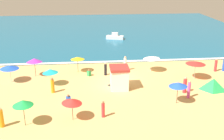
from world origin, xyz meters
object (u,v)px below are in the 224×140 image
object	(u,v)px
beach_umbrella_0	(178,84)
beachgoer_12	(125,64)
beach_umbrella_5	(9,67)
beachgoer_1	(68,100)
beachgoer_5	(103,109)
beachgoer_0	(189,90)
beachgoer_11	(89,73)
small_boat_0	(115,37)
lifeguard_cabana	(119,77)
beachgoer_8	(106,69)
beach_umbrella_6	(50,71)
beachgoer_10	(53,86)
beach_umbrella_3	(77,58)
beachgoer_4	(216,65)
beachgoer_6	(185,85)
beach_umbrella_1	(34,60)
beach_tent	(213,85)
beachgoer_2	(224,64)
beachgoer_3	(1,118)
beach_umbrella_4	(23,103)
beach_umbrella_9	(151,58)
beach_umbrella_2	(196,63)
beach_umbrella_8	(72,101)

from	to	relation	value
beach_umbrella_0	beachgoer_12	world-z (taller)	beach_umbrella_0
beach_umbrella_5	beachgoer_1	size ratio (longest dim) A/B	2.69
beach_umbrella_0	beachgoer_5	distance (m)	7.64
beachgoer_5	beachgoer_0	bearing A→B (deg)	19.19
beachgoer_11	small_boat_0	bearing A→B (deg)	74.51
lifeguard_cabana	beachgoer_0	world-z (taller)	lifeguard_cabana
lifeguard_cabana	beachgoer_8	distance (m)	4.26
beachgoer_1	beachgoer_11	xyz separation A→B (m)	(2.08, 7.25, -0.04)
beach_umbrella_6	beachgoer_1	world-z (taller)	beach_umbrella_6
beach_umbrella_0	beachgoer_10	distance (m)	12.76
beach_umbrella_3	beachgoer_12	xyz separation A→B (m)	(5.99, 0.03, -0.93)
beachgoer_1	beachgoer_4	world-z (taller)	beachgoer_4
beachgoer_8	beach_umbrella_0	bearing A→B (deg)	-52.47
beachgoer_4	beachgoer_6	size ratio (longest dim) A/B	0.94
beach_umbrella_5	small_boat_0	bearing A→B (deg)	54.20
lifeguard_cabana	beach_umbrella_1	distance (m)	10.72
beachgoer_1	beach_umbrella_6	bearing A→B (deg)	114.74
beach_umbrella_1	beachgoer_8	xyz separation A→B (m)	(8.48, -0.46, -1.22)
beach_tent	beach_umbrella_0	bearing A→B (deg)	-152.40
beach_umbrella_5	beachgoer_5	distance (m)	13.57
beachgoer_4	lifeguard_cabana	bearing A→B (deg)	-162.15
beach_umbrella_6	beachgoer_4	size ratio (longest dim) A/B	1.21
beachgoer_2	beachgoer_12	bearing A→B (deg)	174.21
beach_umbrella_1	beachgoer_3	world-z (taller)	beach_umbrella_1
beachgoer_0	beachgoer_10	distance (m)	13.97
beach_umbrella_5	beach_umbrella_6	bearing A→B (deg)	-16.51
beach_umbrella_3	beachgoer_3	bearing A→B (deg)	-115.51
beachgoer_3	small_boat_0	bearing A→B (deg)	67.13
beach_umbrella_5	beach_umbrella_4	bearing A→B (deg)	-70.34
beachgoer_2	beachgoer_11	xyz separation A→B (m)	(-17.13, -0.20, -0.52)
beachgoer_12	beachgoer_2	bearing A→B (deg)	-5.79
beach_umbrella_3	beach_umbrella_9	distance (m)	9.25
beachgoer_0	beachgoer_11	world-z (taller)	beachgoer_0
beach_umbrella_3	beachgoer_6	bearing A→B (deg)	-32.96
beach_umbrella_4	beach_umbrella_5	world-z (taller)	beach_umbrella_4
beach_umbrella_0	beach_umbrella_2	xyz separation A→B (m)	(4.05, 6.00, 0.05)
beach_umbrella_1	beachgoer_3	distance (m)	11.63
beach_umbrella_4	beachgoer_6	distance (m)	16.22
beach_umbrella_0	beach_umbrella_1	xyz separation A→B (m)	(-14.80, 8.68, 0.07)
beach_umbrella_1	beach_umbrella_3	xyz separation A→B (m)	(5.10, 0.91, -0.18)
beach_umbrella_4	beach_umbrella_8	size ratio (longest dim) A/B	1.13
beachgoer_8	beach_umbrella_2	bearing A→B (deg)	-12.10
beach_umbrella_0	beachgoer_6	bearing A→B (deg)	55.60
beach_umbrella_1	beach_umbrella_9	world-z (taller)	beach_umbrella_1
beachgoer_4	beachgoer_8	xyz separation A→B (m)	(-14.02, -0.06, 0.00)
beach_umbrella_4	beachgoer_2	bearing A→B (deg)	26.31
beachgoer_10	beach_umbrella_1	bearing A→B (deg)	117.14
beach_tent	beachgoer_8	xyz separation A→B (m)	(-11.06, 5.74, 0.09)
beachgoer_10	beachgoer_11	world-z (taller)	beachgoer_10
beach_umbrella_5	beachgoer_6	size ratio (longest dim) A/B	1.40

